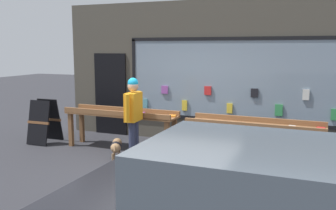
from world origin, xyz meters
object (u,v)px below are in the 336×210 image
Objects in this scene: display_table_right at (254,129)px; small_dog at (116,147)px; sandwich_board_sign at (45,121)px; display_table_left at (121,117)px; person_browsing at (133,112)px.

display_table_right is 2.75m from small_dog.
small_dog is 2.37m from sandwich_board_sign.
display_table_left is 1.57× the size of person_browsing.
person_browsing reaches higher than display_table_left.
person_browsing is 2.68m from sandwich_board_sign.
person_browsing is at bearing -88.21° from small_dog.
small_dog is 0.51× the size of sandwich_board_sign.
person_browsing is 1.62× the size of sandwich_board_sign.
display_table_left reaches higher than small_dog.
display_table_left is at bearing -180.00° from display_table_right.
sandwich_board_sign is at bearing -176.12° from display_table_left.
person_browsing is 0.78m from small_dog.
sandwich_board_sign is (-2.28, 0.60, 0.25)m from small_dog.
sandwich_board_sign is (-4.89, -0.13, -0.18)m from display_table_right.
person_browsing reaches higher than small_dog.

